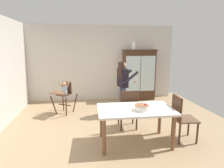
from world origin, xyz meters
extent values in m
plane|color=tan|center=(0.00, 0.00, 0.00)|extent=(6.24, 6.24, 0.00)
cube|color=beige|center=(0.00, 2.63, 1.35)|extent=(5.32, 0.06, 2.70)
cube|color=#422819|center=(1.34, 2.37, 0.90)|extent=(1.15, 0.42, 1.80)
cube|color=#422819|center=(1.34, 2.37, 1.82)|extent=(1.21, 0.48, 0.04)
cube|color=silver|center=(1.06, 2.15, 0.99)|extent=(0.52, 0.01, 1.26)
cube|color=silver|center=(1.61, 2.15, 0.99)|extent=(0.52, 0.01, 1.26)
cube|color=#422819|center=(1.34, 2.37, 0.99)|extent=(1.07, 0.36, 0.02)
cylinder|color=white|center=(1.10, 2.37, 1.95)|extent=(0.13, 0.13, 0.22)
cylinder|color=white|center=(1.10, 2.37, 2.09)|extent=(0.07, 0.07, 0.05)
cylinder|color=#422819|center=(-1.56, 1.17, 0.28)|extent=(0.18, 0.08, 0.56)
cylinder|color=#422819|center=(-1.18, 0.95, 0.28)|extent=(0.08, 0.18, 0.56)
cylinder|color=#422819|center=(-1.33, 1.55, 0.28)|extent=(0.08, 0.18, 0.56)
cylinder|color=#422819|center=(-0.95, 1.32, 0.28)|extent=(0.18, 0.08, 0.56)
cube|color=#422819|center=(-1.25, 1.25, 0.25)|extent=(0.38, 0.25, 0.02)
cube|color=#422819|center=(-1.25, 1.25, 0.57)|extent=(0.47, 0.47, 0.02)
cube|color=#422819|center=(-1.17, 1.38, 0.76)|extent=(0.28, 0.19, 0.34)
cube|color=brown|center=(-1.39, 1.02, 0.68)|extent=(0.50, 0.43, 0.02)
cylinder|color=#9EBCD1|center=(-1.24, 1.26, 0.70)|extent=(0.17, 0.17, 0.22)
sphere|color=tan|center=(-1.24, 1.26, 0.87)|extent=(0.15, 0.15, 0.15)
cylinder|color=tan|center=(-1.36, 1.34, 0.86)|extent=(0.10, 0.09, 0.17)
cylinder|color=tan|center=(-1.12, 1.19, 0.86)|extent=(0.10, 0.09, 0.17)
cylinder|color=#3D4C6B|center=(0.43, 0.80, 0.41)|extent=(0.11, 0.11, 0.82)
cylinder|color=#3D4C6B|center=(0.40, 0.97, 0.41)|extent=(0.11, 0.11, 0.82)
cube|color=black|center=(0.42, 0.88, 1.08)|extent=(0.27, 0.39, 0.52)
cube|color=white|center=(0.52, 0.91, 1.08)|extent=(0.02, 0.06, 0.49)
sphere|color=tan|center=(0.42, 0.88, 1.43)|extent=(0.19, 0.19, 0.19)
cube|color=#382319|center=(0.36, 0.87, 1.31)|extent=(0.14, 0.22, 0.44)
cylinder|color=black|center=(0.60, 0.72, 1.10)|extent=(0.49, 0.17, 0.37)
sphere|color=tan|center=(0.75, 0.75, 0.99)|extent=(0.08, 0.08, 0.08)
cylinder|color=black|center=(0.51, 1.11, 1.10)|extent=(0.49, 0.17, 0.37)
sphere|color=tan|center=(0.67, 1.14, 0.99)|extent=(0.08, 0.08, 0.08)
cube|color=silver|center=(0.33, -0.76, 0.72)|extent=(1.52, 0.94, 0.04)
cylinder|color=brown|center=(-0.34, -1.09, 0.35)|extent=(0.07, 0.07, 0.70)
cylinder|color=brown|center=(0.98, -1.14, 0.35)|extent=(0.07, 0.07, 0.70)
cylinder|color=brown|center=(-0.32, -0.39, 0.35)|extent=(0.07, 0.07, 0.70)
cylinder|color=brown|center=(1.00, -0.43, 0.35)|extent=(0.07, 0.07, 0.70)
cylinder|color=white|center=(0.42, -0.88, 0.79)|extent=(0.28, 0.28, 0.10)
cylinder|color=#935B3D|center=(0.42, -0.88, 0.84)|extent=(0.27, 0.27, 0.01)
cylinder|color=#F2E5CC|center=(0.42, -0.88, 0.88)|extent=(0.01, 0.01, 0.06)
cone|color=yellow|center=(0.42, -0.88, 0.92)|extent=(0.02, 0.02, 0.02)
sphere|color=red|center=(0.48, -0.91, 0.87)|extent=(0.04, 0.04, 0.04)
cylinder|color=#422819|center=(0.54, 0.18, 0.23)|extent=(0.04, 0.04, 0.45)
cylinder|color=#422819|center=(0.17, 0.19, 0.23)|extent=(0.04, 0.04, 0.45)
cylinder|color=#422819|center=(0.53, -0.19, 0.23)|extent=(0.04, 0.04, 0.45)
cylinder|color=#422819|center=(0.16, -0.18, 0.23)|extent=(0.04, 0.04, 0.45)
cube|color=brown|center=(0.35, 0.00, 0.47)|extent=(0.45, 0.45, 0.03)
cube|color=#422819|center=(0.35, -0.20, 0.72)|extent=(0.42, 0.05, 0.48)
cylinder|color=#422819|center=(0.54, -0.20, 0.72)|extent=(0.03, 0.03, 0.48)
cylinder|color=#422819|center=(0.16, -0.19, 0.72)|extent=(0.03, 0.03, 0.48)
cylinder|color=#422819|center=(1.57, -0.99, 0.23)|extent=(0.04, 0.04, 0.45)
cylinder|color=#422819|center=(1.60, -0.62, 0.23)|extent=(0.04, 0.04, 0.45)
cylinder|color=#422819|center=(1.20, -0.96, 0.23)|extent=(0.04, 0.04, 0.45)
cylinder|color=#422819|center=(1.23, -0.60, 0.23)|extent=(0.04, 0.04, 0.45)
cube|color=brown|center=(1.40, -0.79, 0.47)|extent=(0.47, 0.47, 0.03)
cube|color=#422819|center=(1.20, -0.78, 0.72)|extent=(0.07, 0.42, 0.48)
cylinder|color=#422819|center=(1.18, -0.97, 0.72)|extent=(0.03, 0.03, 0.48)
cylinder|color=#422819|center=(1.21, -0.59, 0.72)|extent=(0.03, 0.03, 0.48)
camera|label=1|loc=(-0.66, -4.16, 1.95)|focal=29.78mm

